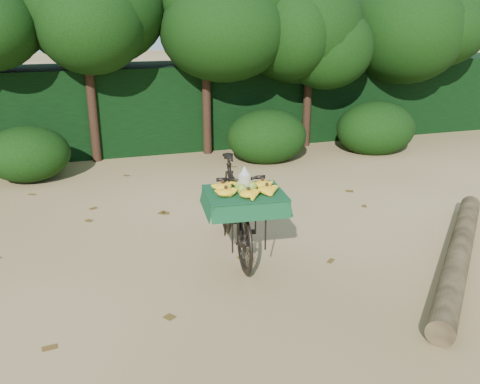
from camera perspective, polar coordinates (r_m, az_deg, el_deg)
name	(u,v)px	position (r m, az deg, el deg)	size (l,w,h in m)	color
ground	(275,263)	(6.15, 3.90, -7.99)	(80.00, 80.00, 0.00)	tan
vendor_bicycle	(234,206)	(6.18, -0.63, -1.64)	(0.91, 2.00, 1.19)	black
fallen_log	(459,253)	(6.63, 23.39, -6.27)	(0.27, 0.27, 3.69)	brown
hedge_backdrop	(174,105)	(11.72, -7.42, 9.68)	(26.00, 1.80, 1.80)	black
tree_row	(147,58)	(10.70, -10.40, 14.58)	(14.50, 2.00, 4.00)	black
bush_clumps	(219,143)	(10.00, -2.36, 5.56)	(8.80, 1.70, 0.90)	black
leaf_litter	(257,241)	(6.70, 1.87, -5.54)	(7.00, 7.30, 0.01)	#533C16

